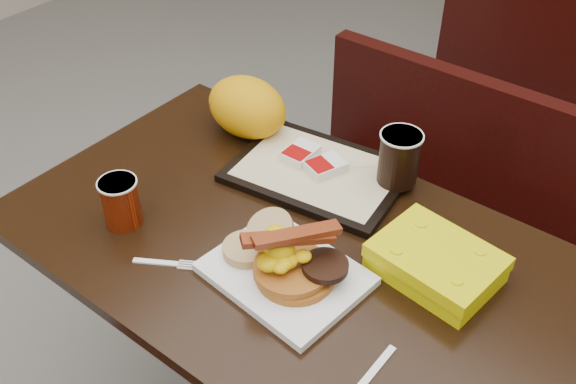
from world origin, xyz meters
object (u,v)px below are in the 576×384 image
Objects in this scene: bench_near_n at (433,211)px; knife at (368,377)px; pancake_stack at (295,271)px; platter at (285,274)px; fork at (156,262)px; table_near at (293,358)px; tray at (318,173)px; paper_bag at (247,107)px; coffee_cup_near at (121,202)px; clamshell at (436,263)px; hashbrown_sleeve_left at (300,153)px; hashbrown_sleeve_right at (325,166)px; coffee_cup_far at (399,158)px; bench_far_s at (571,62)px.

bench_near_n is 1.00m from knife.
bench_near_n is at bearing 94.90° from pancake_stack.
platter is at bearing -86.92° from bench_near_n.
pancake_stack reaches higher than fork.
pancake_stack reaches higher than table_near.
paper_bag is (-0.24, 0.04, 0.06)m from tray.
platter is 0.27m from knife.
clamshell is at bearing 24.36° from coffee_cup_near.
coffee_cup_near reaches higher than platter.
tray is 0.06m from hashbrown_sleeve_left.
hashbrown_sleeve_right is at bearing 23.90° from tray.
tray is 4.56× the size of hashbrown_sleeve_right.
coffee_cup_near is at bearing -168.16° from pancake_stack.
tray is (-0.14, 0.29, 0.00)m from platter.
coffee_cup_far is at bearing 15.15° from hashbrown_sleeve_left.
paper_bag reaches higher than fork.
hashbrown_sleeve_right is (-0.37, 0.40, 0.03)m from knife.
coffee_cup_near is 0.60m from coffee_cup_far.
hashbrown_sleeve_right is (-0.08, -1.68, 0.42)m from bench_far_s.
clamshell reaches higher than hashbrown_sleeve_left.
pancake_stack is 0.71× the size of paper_bag.
table_near is 4.17× the size of platter.
fork is 0.56× the size of clamshell.
coffee_cup_near reaches higher than hashbrown_sleeve_right.
coffee_cup_near is (-0.32, -2.06, 0.44)m from bench_far_s.
coffee_cup_far reaches higher than knife.
hashbrown_sleeve_left and hashbrown_sleeve_right have the same top height.
hashbrown_sleeve_left is (-0.22, 0.31, -0.00)m from pancake_stack.
pancake_stack reaches higher than hashbrown_sleeve_right.
coffee_cup_far is (0.15, 0.07, 0.05)m from hashbrown_sleeve_right.
platter is at bearing -41.23° from paper_bag.
clamshell is (-0.03, 0.28, 0.03)m from knife.
paper_bag is at bearing 172.74° from clamshell.
tray is 0.38m from clamshell.
knife is at bearing -42.98° from hashbrown_sleeve_left.
bench_near_n is 0.64m from hashbrown_sleeve_right.
bench_near_n is 1.00× the size of bench_far_s.
hashbrown_sleeve_left is at bearing 55.59° from fork.
tray is at bearing -93.21° from bench_far_s.
knife is at bearing -64.19° from coffee_cup_far.
bench_near_n is 4.41× the size of clamshell.
knife is 0.54m from hashbrown_sleeve_right.
knife is (0.29, -0.88, 0.39)m from bench_near_n.
paper_bag reaches higher than coffee_cup_far.
clamshell is at bearing -17.52° from hashbrown_sleeve_left.
table_near is 0.49m from hashbrown_sleeve_left.
hashbrown_sleeve_right reaches higher than table_near.
hashbrown_sleeve_right reaches higher than fork.
hashbrown_sleeve_left reaches higher than knife.
table_near is at bearing -90.00° from bench_far_s.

